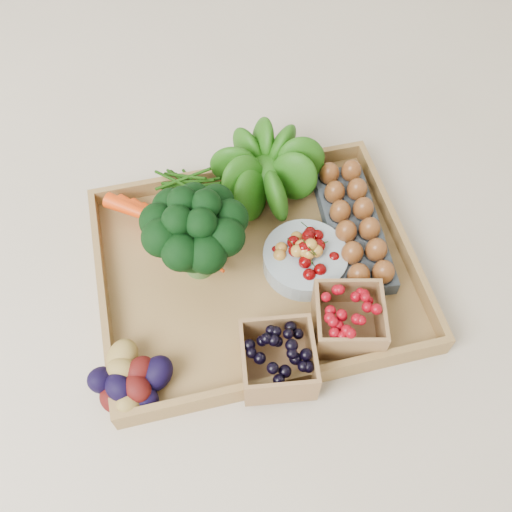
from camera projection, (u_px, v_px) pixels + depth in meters
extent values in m
plane|color=beige|center=(256.00, 274.00, 1.04)|extent=(4.00, 4.00, 0.00)
cube|color=olive|center=(256.00, 272.00, 1.03)|extent=(0.55, 0.45, 0.01)
sphere|color=#1F450A|center=(267.00, 165.00, 1.07)|extent=(0.14, 0.14, 0.14)
cylinder|color=#8C9EA5|center=(305.00, 259.00, 1.01)|extent=(0.15, 0.15, 0.04)
cube|color=#3C444C|center=(352.00, 229.00, 1.05)|extent=(0.12, 0.28, 0.03)
cube|color=black|center=(278.00, 360.00, 0.89)|extent=(0.13, 0.13, 0.08)
cube|color=maroon|center=(348.00, 319.00, 0.93)|extent=(0.13, 0.13, 0.08)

